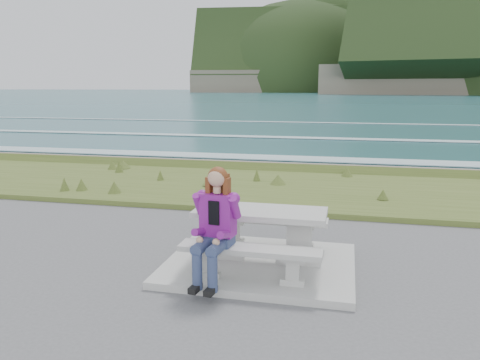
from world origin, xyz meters
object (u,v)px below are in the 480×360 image
object	(u,v)px
bench_landward	(250,255)
picnic_table	(260,221)
bench_seaward	(269,223)
seated_woman	(213,242)

from	to	relation	value
bench_landward	picnic_table	bearing A→B (deg)	90.00
picnic_table	bench_seaward	size ratio (longest dim) A/B	1.00
picnic_table	bench_seaward	distance (m)	0.74
bench_seaward	seated_woman	size ratio (longest dim) A/B	1.24
bench_landward	bench_seaward	size ratio (longest dim) A/B	1.00
picnic_table	bench_seaward	xyz separation A→B (m)	(0.00, 0.70, -0.23)
bench_landward	seated_woman	bearing A→B (deg)	-162.50
picnic_table	bench_landward	distance (m)	0.74
bench_seaward	seated_woman	xyz separation A→B (m)	(-0.43, -1.54, 0.18)
bench_landward	bench_seaward	distance (m)	1.40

